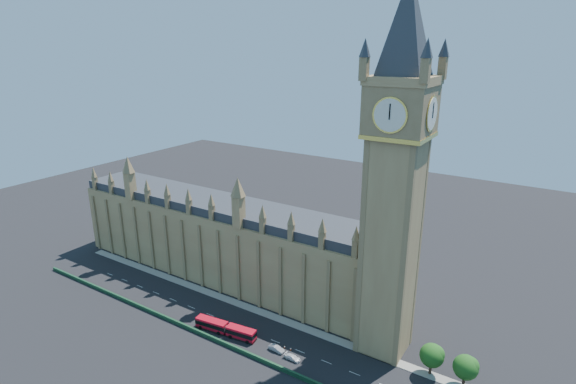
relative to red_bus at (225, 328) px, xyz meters
The scene contains 15 objects.
ground 5.39m from the red_bus, 66.81° to the left, with size 400.00×400.00×0.00m, color black.
palace_westminster 37.27m from the red_bus, 130.72° to the left, with size 120.00×20.00×28.00m.
elizabeth_tower 68.88m from the red_bus, 25.04° to the left, with size 20.59×20.59×105.00m.
bridge_parapet 4.87m from the red_bus, 64.89° to the right, with size 160.00×0.60×1.20m, color #1E4C2D.
kerb_north 14.44m from the red_bus, 81.93° to the left, with size 160.00×3.00×0.16m, color gray.
tree_east_near 56.35m from the red_bus, 15.25° to the left, with size 6.00×6.00×8.50m.
tree_east_far 64.09m from the red_bus, 13.36° to the left, with size 6.00×6.00×8.50m.
red_bus is the anchor object (origin of this frame).
car_grey 3.57m from the red_bus, ahead, with size 1.72×4.27×1.45m, color #393A40.
car_silver 16.62m from the red_bus, ahead, with size 1.59×4.56×1.50m, color #9D9EA4.
car_white 22.09m from the red_bus, ahead, with size 1.85×4.55×1.32m, color silver.
cone_a 16.94m from the red_bus, ahead, with size 0.40×0.40×0.63m.
cone_b 18.15m from the red_bus, 11.66° to the left, with size 0.59×0.59×0.72m.
cone_c 16.14m from the red_bus, ahead, with size 0.55×0.55×0.68m.
cone_d 20.05m from the red_bus, 10.72° to the left, with size 0.52×0.52×0.74m.
Camera 1 is at (71.76, -87.47, 78.37)m, focal length 28.00 mm.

